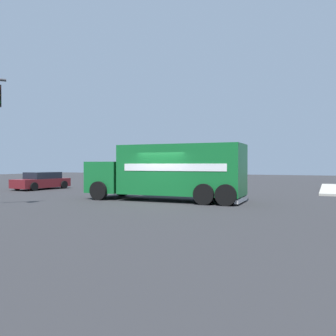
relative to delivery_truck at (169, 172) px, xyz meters
The scene contains 3 objects.
ground_plane 1.72m from the delivery_truck, 96.39° to the left, with size 100.00×100.00×0.00m, color #2B2B2D.
delivery_truck is the anchor object (origin of this frame).
sedan_maroon 12.87m from the delivery_truck, 16.03° to the right, with size 2.36×4.45×1.31m.
Camera 1 is at (-7.54, 15.98, 1.90)m, focal length 37.48 mm.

